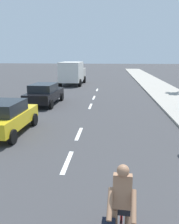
{
  "coord_description": "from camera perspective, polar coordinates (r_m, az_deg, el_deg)",
  "views": [
    {
      "loc": [
        1.46,
        0.71,
        3.65
      ],
      "look_at": [
        0.51,
        10.99,
        1.1
      ],
      "focal_mm": 37.23,
      "sensor_mm": 36.0,
      "label": 1
    }
  ],
  "objects": [
    {
      "name": "sidewalk_strip",
      "position": [
        22.23,
        19.11,
        3.85
      ],
      "size": [
        3.6,
        80.0,
        0.14
      ],
      "primitive_type": "cube",
      "color": "#9E998E",
      "rests_on": "ground"
    },
    {
      "name": "lane_stripe_2",
      "position": [
        8.35,
        -5.47,
        -12.1
      ],
      "size": [
        0.16,
        1.8,
        0.01
      ],
      "primitive_type": "cube",
      "color": "white",
      "rests_on": "ground"
    },
    {
      "name": "parked_car_yellow",
      "position": [
        11.57,
        -19.68,
        -1.03
      ],
      "size": [
        1.9,
        3.98,
        1.57
      ],
      "rotation": [
        0.0,
        0.0,
        -0.02
      ],
      "color": "gold",
      "rests_on": "ground"
    },
    {
      "name": "parked_car_black",
      "position": [
        17.79,
        -11.0,
        4.54
      ],
      "size": [
        2.17,
        4.49,
        1.57
      ],
      "rotation": [
        0.0,
        0.0,
        -0.04
      ],
      "color": "black",
      "rests_on": "ground"
    },
    {
      "name": "lane_stripe_5",
      "position": [
        20.34,
        1.09,
        3.56
      ],
      "size": [
        0.16,
        1.8,
        0.01
      ],
      "primitive_type": "cube",
      "color": "white",
      "rests_on": "ground"
    },
    {
      "name": "lane_stripe_6",
      "position": [
        24.92,
        1.88,
        5.46
      ],
      "size": [
        0.16,
        1.8,
        0.01
      ],
      "primitive_type": "cube",
      "color": "white",
      "rests_on": "ground"
    },
    {
      "name": "lane_stripe_3",
      "position": [
        11.09,
        -2.6,
        -5.34
      ],
      "size": [
        0.16,
        1.8,
        0.01
      ],
      "primitive_type": "cube",
      "color": "white",
      "rests_on": "ground"
    },
    {
      "name": "cyclist",
      "position": [
        4.6,
        7.16,
        -24.12
      ],
      "size": [
        0.63,
        1.71,
        1.82
      ],
      "rotation": [
        0.0,
        0.0,
        3.07
      ],
      "color": "black",
      "rests_on": "ground"
    },
    {
      "name": "lane_stripe_4",
      "position": [
        16.93,
        0.21,
        1.45
      ],
      "size": [
        0.16,
        1.8,
        0.01
      ],
      "primitive_type": "cube",
      "color": "white",
      "rests_on": "ground"
    },
    {
      "name": "ground_plane",
      "position": [
        19.69,
        0.94,
        3.19
      ],
      "size": [
        160.0,
        160.0,
        0.0
      ],
      "primitive_type": "plane",
      "color": "#38383A"
    },
    {
      "name": "delivery_truck",
      "position": [
        29.35,
        -4.18,
        9.65
      ],
      "size": [
        2.79,
        6.29,
        2.8
      ],
      "rotation": [
        0.0,
        0.0,
        -0.02
      ],
      "color": "beige",
      "rests_on": "ground"
    }
  ]
}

